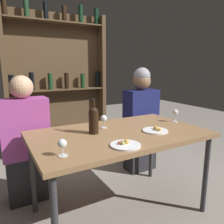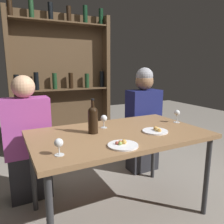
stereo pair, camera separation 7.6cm
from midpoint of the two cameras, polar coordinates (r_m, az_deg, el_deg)
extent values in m
plane|color=gray|center=(2.18, 2.79, -24.46)|extent=(10.00, 10.00, 0.00)
cube|color=olive|center=(1.85, 3.02, -5.84)|extent=(1.45, 0.86, 0.04)
cylinder|color=#2D2D30|center=(2.15, 24.45, -15.13)|extent=(0.04, 0.04, 0.71)
cylinder|color=#2D2D30|center=(2.12, -18.90, -15.00)|extent=(0.04, 0.04, 0.71)
cylinder|color=#2D2D30|center=(2.62, 11.60, -9.36)|extent=(0.04, 0.04, 0.71)
cube|color=#4C3823|center=(3.52, -12.50, 7.30)|extent=(1.46, 0.02, 2.07)
cube|color=#4C3823|center=(3.30, -24.42, 6.26)|extent=(0.06, 0.18, 2.07)
cube|color=#4C3823|center=(3.67, -0.91, 7.75)|extent=(0.06, 0.18, 2.07)
cube|color=#4C3823|center=(3.42, -11.99, 5.80)|extent=(1.38, 0.18, 0.02)
cylinder|color=black|center=(3.30, -23.06, 7.04)|extent=(0.07, 0.07, 0.22)
cylinder|color=black|center=(3.34, -18.53, 7.65)|extent=(0.07, 0.07, 0.25)
cylinder|color=#19381E|center=(3.38, -14.12, 7.82)|extent=(0.07, 0.07, 0.24)
cylinder|color=black|center=(3.44, -10.07, 8.06)|extent=(0.07, 0.07, 0.24)
cylinder|color=#19381E|center=(3.54, -5.96, 8.15)|extent=(0.07, 0.07, 0.22)
cylinder|color=black|center=(3.64, -2.10, 8.58)|extent=(0.07, 0.07, 0.26)
cube|color=#4C3823|center=(3.46, -12.72, 21.93)|extent=(1.38, 0.18, 0.02)
cylinder|color=black|center=(3.39, -24.58, 23.83)|extent=(0.07, 0.07, 0.26)
cylinder|color=#19381E|center=(3.41, -19.71, 23.96)|extent=(0.07, 0.07, 0.24)
cylinder|color=black|center=(3.46, -15.11, 24.01)|extent=(0.07, 0.07, 0.24)
cylinder|color=black|center=(3.52, -10.56, 23.82)|extent=(0.07, 0.07, 0.22)
cylinder|color=black|center=(3.60, -6.35, 23.96)|extent=(0.07, 0.07, 0.26)
cylinder|color=black|center=(3.71, -2.27, 23.55)|extent=(0.07, 0.07, 0.24)
cylinder|color=black|center=(1.80, -3.78, -2.77)|extent=(0.08, 0.08, 0.18)
sphere|color=black|center=(1.78, -3.82, 0.06)|extent=(0.08, 0.08, 0.08)
cylinder|color=black|center=(1.77, -3.84, 1.57)|extent=(0.03, 0.03, 0.09)
cylinder|color=black|center=(1.76, -3.86, 3.28)|extent=(0.03, 0.03, 0.01)
cylinder|color=silver|center=(1.97, -1.03, -4.09)|extent=(0.06, 0.06, 0.00)
cylinder|color=silver|center=(1.96, -1.04, -3.08)|extent=(0.01, 0.01, 0.07)
sphere|color=silver|center=(1.95, -1.04, -1.66)|extent=(0.06, 0.06, 0.06)
cylinder|color=silver|center=(1.41, -12.07, -10.89)|extent=(0.06, 0.06, 0.00)
cylinder|color=silver|center=(1.40, -12.13, -9.66)|extent=(0.01, 0.01, 0.06)
sphere|color=silver|center=(1.39, -12.21, -7.88)|extent=(0.06, 0.06, 0.06)
cylinder|color=silver|center=(2.26, 17.43, -2.57)|extent=(0.06, 0.06, 0.00)
cylinder|color=silver|center=(2.25, 17.49, -1.55)|extent=(0.01, 0.01, 0.08)
sphere|color=silver|center=(2.24, 17.57, -0.19)|extent=(0.06, 0.06, 0.06)
cylinder|color=white|center=(1.53, 4.31, -8.68)|extent=(0.21, 0.21, 0.01)
sphere|color=#B74C3D|center=(1.55, 4.50, -7.84)|extent=(0.03, 0.03, 0.03)
sphere|color=#B74C3D|center=(1.53, 2.74, -8.14)|extent=(0.03, 0.03, 0.03)
sphere|color=#C67038|center=(1.54, 3.59, -7.92)|extent=(0.03, 0.03, 0.03)
sphere|color=gold|center=(1.55, 4.56, -7.83)|extent=(0.04, 0.04, 0.04)
sphere|color=#99B256|center=(1.52, 3.60, -8.23)|extent=(0.03, 0.03, 0.03)
cylinder|color=white|center=(1.89, 12.31, -4.91)|extent=(0.21, 0.21, 0.01)
sphere|color=gold|center=(1.89, 12.78, -4.47)|extent=(0.03, 0.03, 0.03)
sphere|color=gold|center=(1.87, 13.41, -4.68)|extent=(0.03, 0.03, 0.03)
sphere|color=gold|center=(1.91, 12.40, -4.23)|extent=(0.04, 0.04, 0.04)
sphere|color=#E5BC66|center=(1.88, 12.88, -4.50)|extent=(0.04, 0.04, 0.04)
cube|color=#26262B|center=(2.39, -19.62, -15.47)|extent=(0.38, 0.22, 0.45)
cube|color=#9E3F8C|center=(2.21, -20.51, -3.72)|extent=(0.43, 0.22, 0.56)
sphere|color=tan|center=(2.14, -21.25, 6.20)|extent=(0.21, 0.21, 0.21)
cube|color=#26262B|center=(2.84, 8.69, -10.38)|extent=(0.36, 0.22, 0.45)
cube|color=navy|center=(2.70, 9.02, -0.32)|extent=(0.40, 0.22, 0.57)
sphere|color=#8C6647|center=(2.64, 9.29, 7.96)|extent=(0.21, 0.21, 0.21)
sphere|color=gray|center=(2.64, 9.34, 9.23)|extent=(0.20, 0.20, 0.20)
camera|label=1|loc=(0.04, -88.87, 0.24)|focal=35.00mm
camera|label=2|loc=(0.04, 91.13, -0.24)|focal=35.00mm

